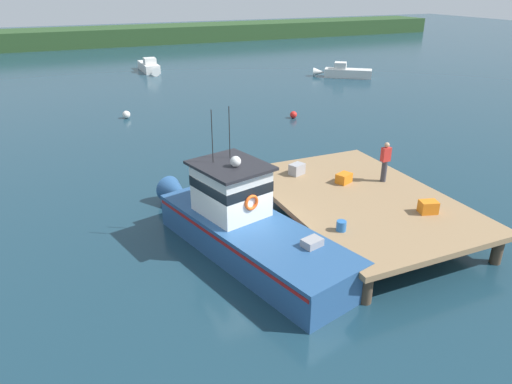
{
  "coord_description": "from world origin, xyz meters",
  "views": [
    {
      "loc": [
        -5.26,
        -13.09,
        8.55
      ],
      "look_at": [
        1.2,
        1.52,
        1.4
      ],
      "focal_mm": 33.07,
      "sensor_mm": 36.0,
      "label": 1
    }
  ],
  "objects_px": {
    "moored_boat_far_right": "(344,72)",
    "moored_boat_far_left": "(149,67)",
    "deckhand_by_the_boat": "(385,161)",
    "crate_stack_mid_dock": "(344,178)",
    "mooring_buoy_outer": "(293,115)",
    "main_fishing_boat": "(243,224)",
    "crate_single_far": "(297,169)",
    "mooring_buoy_inshore": "(126,115)",
    "crate_single_by_cleat": "(428,207)",
    "bait_bucket": "(341,226)"
  },
  "relations": [
    {
      "from": "main_fishing_boat",
      "to": "moored_boat_far_right",
      "type": "height_order",
      "value": "main_fishing_boat"
    },
    {
      "from": "mooring_buoy_inshore",
      "to": "crate_stack_mid_dock",
      "type": "bearing_deg",
      "value": -72.65
    },
    {
      "from": "main_fishing_boat",
      "to": "mooring_buoy_outer",
      "type": "height_order",
      "value": "main_fishing_boat"
    },
    {
      "from": "main_fishing_boat",
      "to": "deckhand_by_the_boat",
      "type": "distance_m",
      "value": 6.57
    },
    {
      "from": "deckhand_by_the_boat",
      "to": "moored_boat_far_left",
      "type": "bearing_deg",
      "value": 92.79
    },
    {
      "from": "moored_boat_far_right",
      "to": "moored_boat_far_left",
      "type": "bearing_deg",
      "value": 147.07
    },
    {
      "from": "crate_single_far",
      "to": "mooring_buoy_outer",
      "type": "bearing_deg",
      "value": 62.45
    },
    {
      "from": "deckhand_by_the_boat",
      "to": "mooring_buoy_outer",
      "type": "bearing_deg",
      "value": 76.51
    },
    {
      "from": "moored_boat_far_left",
      "to": "moored_boat_far_right",
      "type": "bearing_deg",
      "value": -32.93
    },
    {
      "from": "moored_boat_far_right",
      "to": "main_fishing_boat",
      "type": "bearing_deg",
      "value": -129.42
    },
    {
      "from": "moored_boat_far_left",
      "to": "mooring_buoy_inshore",
      "type": "height_order",
      "value": "moored_boat_far_left"
    },
    {
      "from": "deckhand_by_the_boat",
      "to": "moored_boat_far_left",
      "type": "distance_m",
      "value": 35.98
    },
    {
      "from": "crate_single_far",
      "to": "deckhand_by_the_boat",
      "type": "height_order",
      "value": "deckhand_by_the_boat"
    },
    {
      "from": "crate_stack_mid_dock",
      "to": "moored_boat_far_left",
      "type": "height_order",
      "value": "crate_stack_mid_dock"
    },
    {
      "from": "bait_bucket",
      "to": "mooring_buoy_inshore",
      "type": "bearing_deg",
      "value": 98.82
    },
    {
      "from": "crate_single_by_cleat",
      "to": "mooring_buoy_outer",
      "type": "relative_size",
      "value": 1.25
    },
    {
      "from": "deckhand_by_the_boat",
      "to": "moored_boat_far_right",
      "type": "height_order",
      "value": "deckhand_by_the_boat"
    },
    {
      "from": "deckhand_by_the_boat",
      "to": "mooring_buoy_inshore",
      "type": "xyz_separation_m",
      "value": [
        -7.13,
        18.4,
        -1.8
      ]
    },
    {
      "from": "moored_boat_far_right",
      "to": "deckhand_by_the_boat",
      "type": "bearing_deg",
      "value": -120.6
    },
    {
      "from": "moored_boat_far_left",
      "to": "mooring_buoy_outer",
      "type": "xyz_separation_m",
      "value": [
        5.07,
        -22.08,
        -0.26
      ]
    },
    {
      "from": "crate_stack_mid_dock",
      "to": "moored_boat_far_left",
      "type": "xyz_separation_m",
      "value": [
        -0.21,
        35.4,
        -0.89
      ]
    },
    {
      "from": "crate_single_far",
      "to": "mooring_buoy_inshore",
      "type": "relative_size",
      "value": 1.16
    },
    {
      "from": "crate_stack_mid_dock",
      "to": "bait_bucket",
      "type": "xyz_separation_m",
      "value": [
        -2.3,
        -3.32,
        -0.02
      ]
    },
    {
      "from": "deckhand_by_the_boat",
      "to": "moored_boat_far_right",
      "type": "bearing_deg",
      "value": 59.4
    },
    {
      "from": "crate_single_by_cleat",
      "to": "deckhand_by_the_boat",
      "type": "height_order",
      "value": "deckhand_by_the_boat"
    },
    {
      "from": "main_fishing_boat",
      "to": "crate_single_far",
      "type": "xyz_separation_m",
      "value": [
        3.62,
        2.84,
        0.42
      ]
    },
    {
      "from": "mooring_buoy_inshore",
      "to": "mooring_buoy_outer",
      "type": "bearing_deg",
      "value": -23.63
    },
    {
      "from": "mooring_buoy_inshore",
      "to": "moored_boat_far_right",
      "type": "bearing_deg",
      "value": 17.05
    },
    {
      "from": "mooring_buoy_inshore",
      "to": "deckhand_by_the_boat",
      "type": "bearing_deg",
      "value": -68.83
    },
    {
      "from": "crate_stack_mid_dock",
      "to": "mooring_buoy_outer",
      "type": "xyz_separation_m",
      "value": [
        4.85,
        13.32,
        -1.15
      ]
    },
    {
      "from": "crate_single_by_cleat",
      "to": "crate_stack_mid_dock",
      "type": "bearing_deg",
      "value": 108.73
    },
    {
      "from": "moored_boat_far_left",
      "to": "crate_single_by_cleat",
      "type": "bearing_deg",
      "value": -87.96
    },
    {
      "from": "crate_single_far",
      "to": "moored_boat_far_right",
      "type": "height_order",
      "value": "crate_single_far"
    },
    {
      "from": "main_fishing_boat",
      "to": "mooring_buoy_outer",
      "type": "relative_size",
      "value": 20.64
    },
    {
      "from": "crate_single_far",
      "to": "mooring_buoy_outer",
      "type": "xyz_separation_m",
      "value": [
        6.14,
        11.76,
        -1.19
      ]
    },
    {
      "from": "crate_stack_mid_dock",
      "to": "crate_single_far",
      "type": "distance_m",
      "value": 2.02
    },
    {
      "from": "crate_stack_mid_dock",
      "to": "bait_bucket",
      "type": "bearing_deg",
      "value": -124.66
    },
    {
      "from": "moored_boat_far_left",
      "to": "deckhand_by_the_boat",
      "type": "bearing_deg",
      "value": -87.21
    },
    {
      "from": "bait_bucket",
      "to": "deckhand_by_the_boat",
      "type": "distance_m",
      "value": 4.81
    },
    {
      "from": "deckhand_by_the_boat",
      "to": "moored_boat_far_right",
      "type": "distance_m",
      "value": 29.25
    },
    {
      "from": "bait_bucket",
      "to": "main_fishing_boat",
      "type": "bearing_deg",
      "value": 141.99
    },
    {
      "from": "bait_bucket",
      "to": "mooring_buoy_inshore",
      "type": "height_order",
      "value": "bait_bucket"
    },
    {
      "from": "crate_stack_mid_dock",
      "to": "mooring_buoy_inshore",
      "type": "bearing_deg",
      "value": 107.35
    },
    {
      "from": "moored_boat_far_left",
      "to": "mooring_buoy_inshore",
      "type": "bearing_deg",
      "value": -107.08
    },
    {
      "from": "crate_stack_mid_dock",
      "to": "deckhand_by_the_boat",
      "type": "bearing_deg",
      "value": -18.29
    },
    {
      "from": "deckhand_by_the_boat",
      "to": "crate_single_by_cleat",
      "type": "bearing_deg",
      "value": -97.13
    },
    {
      "from": "crate_stack_mid_dock",
      "to": "mooring_buoy_outer",
      "type": "distance_m",
      "value": 14.22
    },
    {
      "from": "crate_stack_mid_dock",
      "to": "mooring_buoy_outer",
      "type": "bearing_deg",
      "value": 69.98
    },
    {
      "from": "main_fishing_boat",
      "to": "crate_single_by_cleat",
      "type": "xyz_separation_m",
      "value": [
        6.07,
        -2.16,
        0.41
      ]
    },
    {
      "from": "crate_stack_mid_dock",
      "to": "moored_boat_far_right",
      "type": "bearing_deg",
      "value": 56.34
    }
  ]
}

